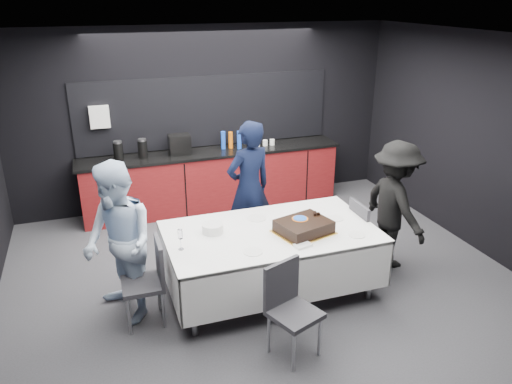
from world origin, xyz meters
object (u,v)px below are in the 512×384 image
cake_assembly (304,227)px  chair_left (150,276)px  plate_stack (213,228)px  chair_near (289,303)px  person_left (119,244)px  person_right (395,205)px  party_table (271,242)px  champagne_flute (180,235)px  person_center (249,189)px  chair_right (365,232)px

cake_assembly → chair_left: bearing=178.2°
plate_stack → chair_near: (0.42, -1.18, -0.30)m
chair_near → person_left: person_left is taller
cake_assembly → person_right: (1.35, 0.28, -0.05)m
party_table → plate_stack: bearing=164.7°
plate_stack → person_right: bearing=-1.4°
plate_stack → person_left: (-1.00, -0.10, 0.03)m
champagne_flute → cake_assembly: bearing=-2.6°
party_table → plate_stack: plate_stack is taller
person_center → person_left: size_ratio=1.03×
person_center → chair_right: bearing=124.2°
party_table → person_right: bearing=3.9°
champagne_flute → person_right: (2.69, 0.22, -0.13)m
party_table → champagne_flute: bearing=-174.2°
chair_near → person_center: 2.08m
champagne_flute → person_left: (-0.60, 0.18, -0.08)m
cake_assembly → chair_left: cake_assembly is taller
champagne_flute → chair_near: champagne_flute is taller
chair_near → chair_left: bearing=142.3°
chair_left → person_right: size_ratio=0.57×
person_left → party_table: bearing=65.8°
chair_right → person_right: bearing=9.2°
plate_stack → champagne_flute: bearing=-146.1°
cake_assembly → chair_right: size_ratio=0.74×
cake_assembly → chair_right: 1.00m
chair_right → chair_near: bearing=-143.7°
person_center → person_right: (1.58, -0.91, -0.08)m
chair_near → chair_right: bearing=36.3°
cake_assembly → chair_near: size_ratio=0.74×
party_table → chair_right: 1.25m
cake_assembly → chair_near: (-0.52, -0.85, -0.32)m
champagne_flute → person_right: person_right is taller
chair_left → chair_right: (2.60, 0.16, 0.00)m
party_table → cake_assembly: bearing=-27.2°
chair_near → person_right: person_right is taller
chair_near → party_table: bearing=79.1°
party_table → person_center: size_ratio=1.30×
plate_stack → person_right: size_ratio=0.14×
chair_right → champagne_flute: bearing=-176.3°
party_table → person_center: (0.08, 1.02, 0.25)m
champagne_flute → chair_near: (0.83, -0.91, -0.40)m
cake_assembly → chair_near: cake_assembly is taller
plate_stack → person_center: 1.10m
party_table → plate_stack: 0.67m
cake_assembly → person_center: size_ratio=0.39×
chair_near → person_left: 1.82m
chair_near → person_right: bearing=31.2°
chair_left → chair_near: (1.17, -0.90, 0.00)m
chair_right → person_right: person_right is taller
plate_stack → person_center: person_center is taller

